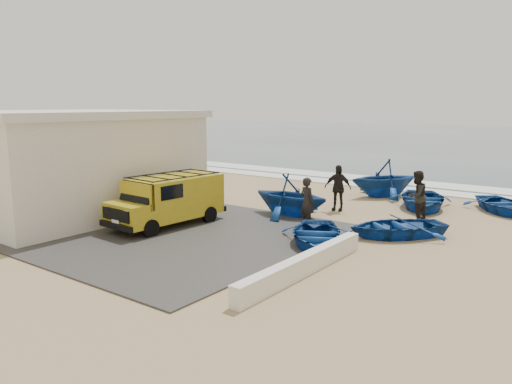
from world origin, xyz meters
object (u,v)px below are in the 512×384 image
Objects in this scene: building at (67,161)px; boat_mid_left at (290,195)px; boat_mid_right at (422,199)px; fisherman_front at (307,202)px; boat_far_left at (384,178)px; fisherman_back at (338,188)px; fisherman_middle at (416,196)px; boat_far_right at (503,204)px; boat_near_right at (396,226)px; van at (169,199)px; boat_near_left at (315,234)px; parapet at (304,265)px.

building is 2.80× the size of boat_mid_left.
boat_mid_right is 6.37m from fisherman_front.
boat_far_left is 1.79× the size of fisherman_back.
fisherman_middle is at bearing -10.11° from fisherman_back.
boat_far_right is 1.84× the size of fisherman_front.
fisherman_middle is at bearing 137.70° from boat_near_right.
boat_mid_left is 1.68× the size of fisherman_middle.
fisherman_back is at bearing 176.82° from boat_far_right.
fisherman_front is at bearing -127.86° from boat_near_right.
boat_near_right is (7.51, 3.62, -0.69)m from van.
boat_near_left is 2.55m from fisherman_front.
fisherman_middle reaches higher than boat_near_left.
fisherman_middle is (2.96, 3.44, 0.06)m from fisherman_front.
van is at bearing -170.07° from boat_far_right.
fisherman_front is at bearing -163.73° from boat_far_right.
fisherman_front reaches higher than boat_far_right.
fisherman_front is at bearing -25.76° from fisherman_middle.
building is 13.84m from boat_near_right.
fisherman_front reaches higher than boat_mid_left.
boat_far_right is at bearing -48.23° from boat_mid_left.
building reaches higher than boat_mid_right.
parapet is 12.75m from boat_far_left.
boat_far_left is at bearing 103.13° from parapet.
building is at bearing 175.42° from parapet.
boat_near_left is (5.76, 1.04, -0.69)m from van.
boat_mid_left is 2.40m from fisherman_back.
fisherman_back reaches higher than fisherman_front.
fisherman_front is at bearing -126.19° from boat_mid_left.
parapet is 3.00× the size of fisherman_middle.
fisherman_front is (-2.74, 4.72, 0.67)m from parapet.
fisherman_middle is 3.39m from fisherman_back.
boat_near_right is 0.88× the size of boat_mid_right.
fisherman_back is (3.82, 6.29, -0.05)m from van.
boat_far_right is (15.20, 10.84, -1.80)m from building.
fisherman_back is (1.07, 2.14, 0.12)m from boat_mid_left.
boat_far_left reaches higher than boat_mid_left.
boat_near_left is 1.03× the size of boat_mid_left.
van is at bearing -33.25° from fisherman_middle.
boat_mid_left is (2.76, 4.15, -0.17)m from van.
boat_mid_left is at bearing 59.58° from van.
boat_mid_left is at bearing -19.30° from fisherman_front.
fisherman_middle is at bearing 88.48° from parapet.
van is 8.37m from boat_near_right.
boat_mid_right is 3.30m from boat_far_right.
parapet is 1.29× the size of van.
fisherman_back is at bearing 82.33° from boat_near_left.
boat_mid_right is (3.88, 4.75, -0.47)m from boat_mid_left.
fisherman_middle is (3.11, -4.24, 0.06)m from boat_far_left.
boat_mid_right is 1.98× the size of fisherman_back.
fisherman_middle reaches higher than boat_far_left.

